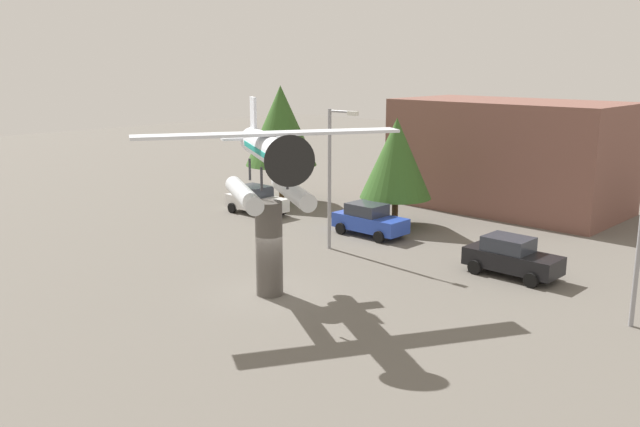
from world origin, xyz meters
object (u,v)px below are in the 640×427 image
object	(u,v)px
tree_east	(396,158)
car_near_white	(256,200)
car_mid_blue	(369,220)
storefront_building	(509,155)
display_pedestal	(269,249)
car_far_black	(511,257)
tree_west	(281,126)
floatplane_monument	(268,161)
streetlight_primary	(333,168)

from	to	relation	value
tree_east	car_near_white	bearing A→B (deg)	-157.41
car_mid_blue	tree_east	bearing A→B (deg)	96.48
storefront_building	tree_east	bearing A→B (deg)	-103.88
display_pedestal	storefront_building	world-z (taller)	storefront_building
car_far_black	storefront_building	xyz separation A→B (m)	(-7.26, 12.93, 2.59)
storefront_building	car_far_black	bearing A→B (deg)	-60.69
car_mid_blue	tree_west	xyz separation A→B (m)	(-10.05, 2.86, 4.31)
floatplane_monument	tree_east	distance (m)	13.64
display_pedestal	tree_east	distance (m)	13.61
streetlight_primary	car_mid_blue	bearing A→B (deg)	97.23
car_far_black	tree_east	xyz separation A→B (m)	(-9.48, 3.92, 3.09)
floatplane_monument	car_near_white	xyz separation A→B (m)	(-11.87, 9.62, -4.68)
streetlight_primary	storefront_building	world-z (taller)	streetlight_primary
car_far_black	storefront_building	size ratio (longest dim) A/B	0.30
car_near_white	storefront_building	bearing A→B (deg)	49.87
storefront_building	floatplane_monument	bearing A→B (deg)	-86.42
car_far_black	streetlight_primary	size ratio (longest dim) A/B	0.59
car_near_white	storefront_building	distance (m)	16.48
floatplane_monument	car_near_white	bearing A→B (deg)	171.05
car_near_white	storefront_building	world-z (taller)	storefront_building
streetlight_primary	tree_west	bearing A→B (deg)	148.84
car_far_black	tree_east	bearing A→B (deg)	157.52
car_mid_blue	streetlight_primary	distance (m)	4.81
car_mid_blue	storefront_building	world-z (taller)	storefront_building
storefront_building	tree_east	distance (m)	9.29
floatplane_monument	car_far_black	distance (m)	11.83
floatplane_monument	storefront_building	size ratio (longest dim) A/B	0.67
floatplane_monument	tree_east	world-z (taller)	floatplane_monument
car_far_black	tree_west	size ratio (longest dim) A/B	0.54
floatplane_monument	car_far_black	size ratio (longest dim) A/B	2.27
car_near_white	car_far_black	world-z (taller)	same
car_far_black	car_mid_blue	bearing A→B (deg)	172.48
streetlight_primary	tree_east	world-z (taller)	streetlight_primary
floatplane_monument	storefront_building	bearing A→B (deg)	123.65
display_pedestal	car_far_black	size ratio (longest dim) A/B	0.93
floatplane_monument	car_mid_blue	bearing A→B (deg)	137.75
car_mid_blue	storefront_building	distance (m)	12.15
storefront_building	car_near_white	bearing A→B (deg)	-130.13
streetlight_primary	tree_east	xyz separation A→B (m)	(-0.75, 6.19, -0.20)
car_far_black	storefront_building	distance (m)	15.05
tree_west	floatplane_monument	bearing A→B (deg)	-44.71
storefront_building	tree_east	size ratio (longest dim) A/B	2.27
storefront_building	tree_west	world-z (taller)	tree_west
car_near_white	streetlight_primary	distance (m)	9.99
floatplane_monument	tree_west	size ratio (longest dim) A/B	1.22
tree_east	display_pedestal	bearing A→B (deg)	-74.96
display_pedestal	car_far_black	distance (m)	10.92
streetlight_primary	display_pedestal	bearing A→B (deg)	-68.04
tree_east	car_mid_blue	bearing A→B (deg)	-83.52
car_near_white	display_pedestal	bearing A→B (deg)	-39.10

